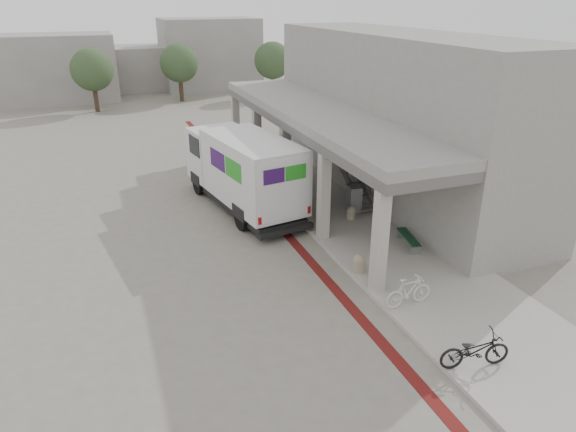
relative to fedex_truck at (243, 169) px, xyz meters
name	(u,v)px	position (x,y,z in m)	size (l,w,h in m)	color
ground	(274,254)	(-0.22, -4.54, -1.72)	(120.00, 120.00, 0.00)	slate
bike_lane_stripe	(281,228)	(0.78, -2.54, -1.72)	(0.35, 40.00, 0.01)	#561311
sidewalk	(374,235)	(3.78, -4.54, -1.66)	(4.40, 28.00, 0.12)	gray
transit_building	(385,118)	(6.61, -0.04, 1.68)	(7.60, 17.00, 7.00)	gray
distant_backdrop	(116,64)	(-3.07, 31.34, 0.98)	(28.00, 10.00, 6.50)	gray
tree_left	(92,70)	(-5.22, 23.46, 1.46)	(3.20, 3.20, 4.80)	#38281C
tree_mid	(179,63)	(1.78, 25.46, 1.46)	(3.20, 3.20, 4.80)	#38281C
tree_right	(272,61)	(9.78, 24.46, 1.46)	(3.20, 3.20, 4.80)	#38281C
fedex_truck	(243,169)	(0.00, 0.00, 0.00)	(3.52, 7.85, 3.23)	black
bench	(409,239)	(4.42, -5.85, -1.33)	(0.68, 1.64, 0.38)	slate
bollard_near	(359,263)	(1.88, -6.90, -1.29)	(0.41, 0.41, 0.62)	gray
bollard_far	(351,213)	(3.61, -2.96, -1.33)	(0.36, 0.36, 0.54)	gray
utility_cabinet	(354,199)	(4.08, -2.26, -1.05)	(0.49, 0.66, 1.10)	gray
bicycle_black	(475,350)	(2.28, -12.00, -1.14)	(0.61, 1.75, 0.92)	black
bicycle_cream	(409,291)	(2.28, -9.15, -1.15)	(0.43, 1.51, 0.91)	beige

